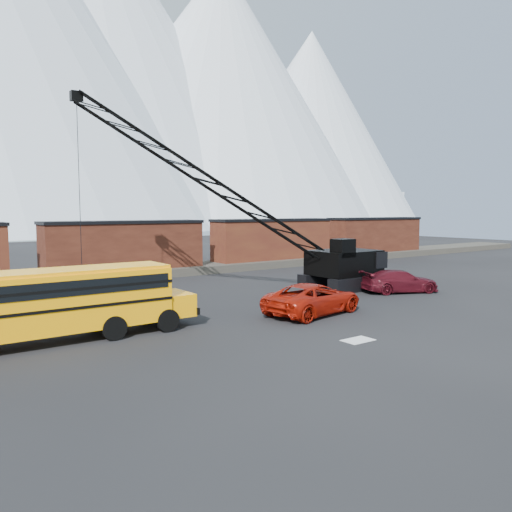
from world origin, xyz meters
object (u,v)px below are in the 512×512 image
(school_bus, at_px, (63,301))
(red_pickup, at_px, (313,299))
(maroon_suv, at_px, (400,281))
(crawler_crane, at_px, (214,186))

(school_bus, relative_size, red_pickup, 1.88)
(maroon_suv, bearing_deg, crawler_crane, 81.70)
(red_pickup, relative_size, maroon_suv, 1.15)
(red_pickup, xyz_separation_m, crawler_crane, (-1.17, 8.52, 6.53))
(school_bus, distance_m, red_pickup, 13.05)
(red_pickup, bearing_deg, maroon_suv, -88.88)
(school_bus, bearing_deg, red_pickup, -9.57)
(maroon_suv, height_order, crawler_crane, crawler_crane)
(maroon_suv, xyz_separation_m, crawler_crane, (-11.07, 6.69, 6.61))
(crawler_crane, bearing_deg, red_pickup, -82.17)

